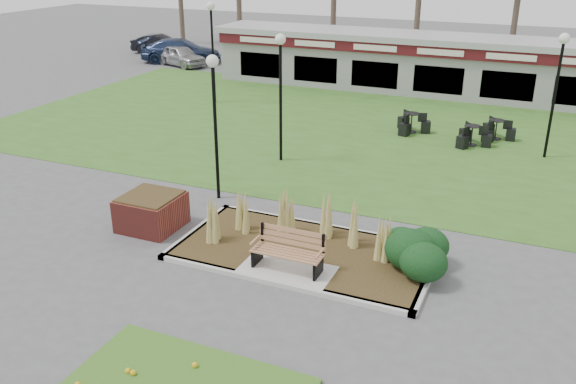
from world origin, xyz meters
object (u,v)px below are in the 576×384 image
at_px(lamp_post_near_left, 214,96).
at_px(lamp_post_far_right, 559,69).
at_px(bistro_set_c, 471,139).
at_px(car_blue, 181,51).
at_px(bistro_set_d, 496,133).
at_px(car_silver, 181,56).
at_px(brick_planter, 151,211).
at_px(lamp_post_far_left, 212,30).
at_px(lamp_post_mid_left, 280,70).
at_px(bistro_set_a, 411,126).
at_px(park_bench, 289,250).
at_px(food_pavilion, 445,65).
at_px(car_black, 160,44).

xyz_separation_m(lamp_post_near_left, lamp_post_far_right, (8.98, 7.96, 0.06)).
xyz_separation_m(bistro_set_c, car_blue, (-19.48, 10.14, 0.46)).
bearing_deg(bistro_set_d, car_silver, 157.86).
bearing_deg(car_blue, lamp_post_near_left, -161.63).
xyz_separation_m(brick_planter, lamp_post_far_left, (-5.36, 12.78, 2.94)).
height_order(lamp_post_mid_left, car_silver, lamp_post_mid_left).
xyz_separation_m(bistro_set_a, bistro_set_c, (2.49, -0.77, -0.01)).
height_order(lamp_post_far_left, bistro_set_d, lamp_post_far_left).
bearing_deg(lamp_post_near_left, lamp_post_far_right, 41.55).
bearing_deg(lamp_post_mid_left, park_bench, -64.54).
distance_m(brick_planter, car_blue, 24.42).
relative_size(bistro_set_a, car_silver, 0.39).
height_order(brick_planter, car_silver, car_silver).
bearing_deg(bistro_set_a, food_pavilion, 90.64).
relative_size(brick_planter, lamp_post_far_left, 0.32).
relative_size(lamp_post_mid_left, bistro_set_c, 3.04).
distance_m(park_bench, car_black, 31.42).
bearing_deg(lamp_post_near_left, food_pavilion, 77.13).
xyz_separation_m(bistro_set_a, bistro_set_d, (3.26, 0.42, -0.01)).
bearing_deg(car_silver, car_blue, 50.68).
height_order(lamp_post_far_right, bistro_set_c, lamp_post_far_right).
relative_size(lamp_post_far_right, bistro_set_c, 3.03).
bearing_deg(bistro_set_d, lamp_post_near_left, -126.77).
bearing_deg(lamp_post_near_left, park_bench, -41.10).
height_order(food_pavilion, lamp_post_far_right, lamp_post_far_right).
bearing_deg(car_blue, bistro_set_a, -136.00).
distance_m(lamp_post_near_left, car_blue, 22.78).
bearing_deg(food_pavilion, car_blue, 173.22).
bearing_deg(bistro_set_c, bistro_set_a, 162.85).
height_order(park_bench, bistro_set_a, park_bench).
relative_size(food_pavilion, car_blue, 4.85).
bearing_deg(car_blue, lamp_post_far_right, -132.47).
height_order(food_pavilion, bistro_set_d, food_pavilion).
xyz_separation_m(park_bench, car_silver, (-16.34, 20.78, 0.04)).
bearing_deg(lamp_post_far_left, lamp_post_mid_left, -45.13).
relative_size(park_bench, car_black, 0.45).
bearing_deg(lamp_post_far_left, car_black, 134.60).
xyz_separation_m(park_bench, lamp_post_far_right, (5.22, 11.23, 2.63)).
height_order(lamp_post_far_right, car_silver, lamp_post_far_right).
height_order(lamp_post_far_left, car_black, lamp_post_far_left).
bearing_deg(lamp_post_far_right, lamp_post_mid_left, -154.67).
height_order(bistro_set_a, car_blue, car_blue).
bearing_deg(bistro_set_a, car_black, 149.90).
relative_size(brick_planter, bistro_set_c, 1.03).
bearing_deg(lamp_post_far_right, bistro_set_a, 167.74).
distance_m(lamp_post_near_left, lamp_post_far_right, 12.00).
bearing_deg(brick_planter, car_black, 124.05).
distance_m(food_pavilion, lamp_post_mid_left, 13.14).
distance_m(lamp_post_far_left, bistro_set_c, 12.88).
relative_size(park_bench, brick_planter, 1.13).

